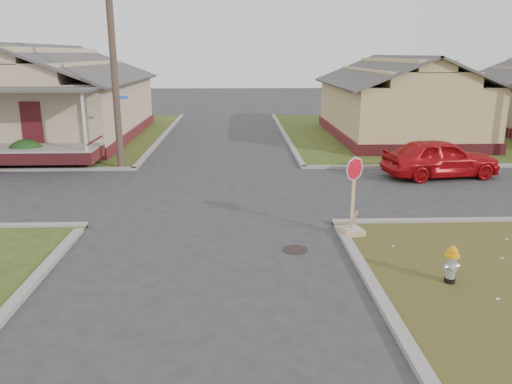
{
  "coord_description": "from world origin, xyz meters",
  "views": [
    {
      "loc": [
        0.8,
        -12.1,
        4.75
      ],
      "look_at": [
        1.28,
        1.0,
        1.1
      ],
      "focal_mm": 35.0,
      "sensor_mm": 36.0,
      "label": 1
    }
  ],
  "objects_px": {
    "utility_pole": "(113,56)",
    "red_sedan": "(440,158)",
    "fire_hydrant": "(452,262)",
    "stop_sign": "(352,218)"
  },
  "relations": [
    {
      "from": "utility_pole",
      "to": "red_sedan",
      "type": "xyz_separation_m",
      "value": [
        12.99,
        -1.97,
        -3.89
      ]
    },
    {
      "from": "stop_sign",
      "to": "utility_pole",
      "type": "bearing_deg",
      "value": 120.33
    },
    {
      "from": "utility_pole",
      "to": "red_sedan",
      "type": "distance_m",
      "value": 13.7
    },
    {
      "from": "utility_pole",
      "to": "fire_hydrant",
      "type": "relative_size",
      "value": 10.86
    },
    {
      "from": "utility_pole",
      "to": "stop_sign",
      "type": "height_order",
      "value": "utility_pole"
    },
    {
      "from": "utility_pole",
      "to": "red_sedan",
      "type": "relative_size",
      "value": 1.99
    },
    {
      "from": "utility_pole",
      "to": "fire_hydrant",
      "type": "bearing_deg",
      "value": -50.38
    },
    {
      "from": "utility_pole",
      "to": "red_sedan",
      "type": "height_order",
      "value": "utility_pole"
    },
    {
      "from": "fire_hydrant",
      "to": "stop_sign",
      "type": "bearing_deg",
      "value": 104.92
    },
    {
      "from": "utility_pole",
      "to": "red_sedan",
      "type": "bearing_deg",
      "value": -8.61
    }
  ]
}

